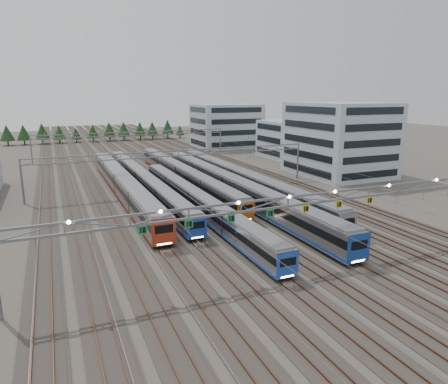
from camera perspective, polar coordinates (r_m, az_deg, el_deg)
name	(u,v)px	position (r m, az deg, el deg)	size (l,w,h in m)	color
ground	(286,265)	(45.73, 8.79, -10.24)	(400.00, 400.00, 0.00)	#47423A
track_bed	(126,147)	(138.10, -13.84, 6.22)	(54.00, 260.00, 5.42)	#2D2823
train_a	(122,184)	(77.08, -14.33, 1.14)	(3.08, 59.72, 4.01)	black
train_b	(143,180)	(80.99, -11.55, 1.68)	(2.68, 64.61, 3.48)	black
train_c	(196,201)	(64.31, -4.04, -1.25)	(2.54, 54.96, 3.30)	black
train_d	(182,174)	(85.68, -6.03, 2.60)	(2.82, 61.53, 3.67)	black
train_e	(230,186)	(73.43, 0.86, 0.92)	(3.02, 68.13, 3.93)	black
train_f	(238,178)	(80.60, 2.03, 2.03)	(2.94, 65.90, 3.84)	black
gantry_near	(288,204)	(43.25, 9.16, -1.68)	(56.36, 0.61, 8.08)	slate
gantry_mid	(178,158)	(79.44, -6.54, 4.87)	(56.36, 0.36, 8.00)	slate
gantry_far	(134,137)	(122.88, -12.76, 7.71)	(56.36, 0.36, 8.00)	slate
depot_bldg_south	(339,139)	(98.34, 16.09, 7.28)	(18.00, 22.00, 16.77)	#9FB1BE
depot_bldg_mid	(288,139)	(123.57, 9.20, 7.47)	(14.00, 16.00, 10.94)	#9FB1BE
depot_bldg_north	(226,126)	(146.33, 0.34, 9.43)	(22.00, 18.00, 15.26)	#9FB1BE
treeline	(92,131)	(171.32, -18.32, 8.22)	(81.20, 5.60, 7.02)	#332114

